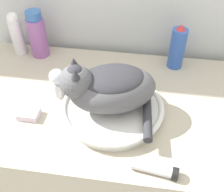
{
  "coord_description": "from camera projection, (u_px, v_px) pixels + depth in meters",
  "views": [
    {
      "loc": [
        0.1,
        -0.4,
        1.57
      ],
      "look_at": [
        0.01,
        0.25,
        0.94
      ],
      "focal_mm": 45.0,
      "sensor_mm": 36.0,
      "label": 1
    }
  ],
  "objects": [
    {
      "name": "faucet",
      "position": [
        60.0,
        81.0,
        0.99
      ],
      "size": [
        0.15,
        0.07,
        0.14
      ],
      "rotation": [
        0.0,
        0.0,
        -0.28
      ],
      "color": "silver",
      "rests_on": "vanity_counter"
    },
    {
      "name": "vanity_counter",
      "position": [
        112.0,
        167.0,
        1.31
      ],
      "size": [
        1.13,
        0.63,
        0.85
      ],
      "color": "#B2A893",
      "rests_on": "ground_plane"
    },
    {
      "name": "mouthwash_bottle",
      "position": [
        37.0,
        35.0,
        1.17
      ],
      "size": [
        0.07,
        0.07,
        0.2
      ],
      "color": "#93569E",
      "rests_on": "vanity_counter"
    },
    {
      "name": "cat",
      "position": [
        108.0,
        86.0,
        0.89
      ],
      "size": [
        0.33,
        0.28,
        0.18
      ],
      "rotation": [
        0.0,
        0.0,
        3.45
      ],
      "color": "#56565B",
      "rests_on": "sink_basin"
    },
    {
      "name": "soap_bar",
      "position": [
        29.0,
        114.0,
        0.96
      ],
      "size": [
        0.07,
        0.06,
        0.02
      ],
      "color": "silver",
      "rests_on": "vanity_counter"
    },
    {
      "name": "lotion_bottle_white",
      "position": [
        17.0,
        34.0,
        1.18
      ],
      "size": [
        0.05,
        0.05,
        0.19
      ],
      "color": "silver",
      "rests_on": "vanity_counter"
    },
    {
      "name": "sink_basin",
      "position": [
        113.0,
        108.0,
        0.97
      ],
      "size": [
        0.35,
        0.35,
        0.04
      ],
      "color": "silver",
      "rests_on": "vanity_counter"
    },
    {
      "name": "cream_tube",
      "position": [
        156.0,
        169.0,
        0.8
      ],
      "size": [
        0.14,
        0.05,
        0.04
      ],
      "rotation": [
        0.0,
        0.0,
        -0.14
      ],
      "color": "silver",
      "rests_on": "vanity_counter"
    },
    {
      "name": "spray_bottle_trigger",
      "position": [
        177.0,
        48.0,
        1.11
      ],
      "size": [
        0.06,
        0.06,
        0.19
      ],
      "color": "#335BB7",
      "rests_on": "vanity_counter"
    }
  ]
}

